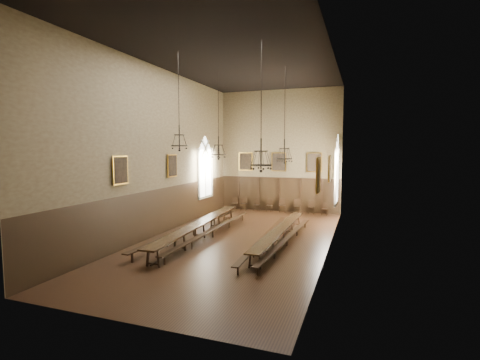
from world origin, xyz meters
The scene contains 34 objects.
floor centered at (0.00, 0.00, -0.01)m, with size 9.00×18.00×0.02m, color black.
ceiling centered at (0.00, 0.00, 9.01)m, with size 9.00×18.00×0.02m, color black.
wall_back centered at (0.00, 9.01, 4.50)m, with size 9.00×0.02×9.00m, color olive.
wall_front centered at (0.00, -9.01, 4.50)m, with size 9.00×0.02×9.00m, color olive.
wall_left centered at (-4.51, 0.00, 4.50)m, with size 0.02×18.00×9.00m, color olive.
wall_right centered at (4.51, 0.00, 4.50)m, with size 0.02×18.00×9.00m, color olive.
wainscot_panelling centered at (0.00, 0.00, 1.25)m, with size 9.00×18.00×2.50m, color black, non-canonical shape.
table_left centered at (-2.08, -0.20, 0.41)m, with size 1.39×10.61×0.83m.
table_right centered at (2.10, 0.26, 0.35)m, with size 0.74×9.01×0.70m.
bench_left_outer centered at (-2.63, 0.17, 0.31)m, with size 0.92×10.80×0.49m.
bench_left_inner centered at (-1.45, 0.07, 0.29)m, with size 0.41×10.13×0.46m.
bench_right_inner centered at (1.51, -0.26, 0.27)m, with size 0.61×9.57×0.43m.
bench_right_outer centered at (2.57, -0.23, 0.26)m, with size 0.72×9.17×0.41m.
chair_0 centered at (-3.39, 8.56, 0.28)m, with size 0.46×0.46×0.94m.
chair_1 centered at (-2.61, 8.48, 0.30)m, with size 0.49×0.49×0.99m.
chair_2 centered at (-1.61, 8.54, 0.26)m, with size 0.47×0.47×0.87m.
chair_3 centered at (-0.60, 8.54, 0.28)m, with size 0.46×0.46×0.93m.
chair_4 centered at (0.39, 8.52, 0.31)m, with size 0.56×0.56×1.01m.
chair_5 centered at (1.47, 8.51, 0.31)m, with size 0.53×0.53×1.03m.
chair_6 centered at (2.50, 8.55, 0.29)m, with size 0.45×0.45×0.96m.
chair_7 centered at (3.44, 8.47, 0.27)m, with size 0.44×0.44×0.89m.
chandelier_back_left centered at (-1.96, 2.08, 4.64)m, with size 0.86×0.86×4.83m.
chandelier_back_right centered at (1.90, 2.02, 4.45)m, with size 0.86×0.86×5.03m.
chandelier_front_left centered at (-2.05, -2.27, 5.12)m, with size 0.76×0.76×4.34m.
chandelier_front_right centered at (1.94, -2.63, 4.31)m, with size 0.89×0.89×5.18m.
portrait_back_0 centered at (-2.60, 8.88, 3.70)m, with size 1.10×0.12×1.40m.
portrait_back_1 centered at (0.00, 8.88, 3.70)m, with size 1.10×0.12×1.40m.
portrait_back_2 centered at (2.60, 8.88, 3.70)m, with size 1.10×0.12×1.40m.
portrait_left_0 centered at (-4.38, 1.00, 3.70)m, with size 0.12×1.00×1.30m.
portrait_left_1 centered at (-4.38, -3.50, 3.70)m, with size 0.12×1.00×1.30m.
portrait_right_0 centered at (4.38, 1.00, 3.70)m, with size 0.12×1.00×1.30m.
portrait_right_1 centered at (4.38, -3.50, 3.70)m, with size 0.12×1.00×1.30m.
window_right centered at (4.43, 5.50, 3.40)m, with size 0.20×2.20×4.60m, color white, non-canonical shape.
window_left centered at (-4.43, 5.50, 3.40)m, with size 0.20×2.20×4.60m, color white, non-canonical shape.
Camera 1 is at (5.90, -16.39, 4.64)m, focal length 26.00 mm.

